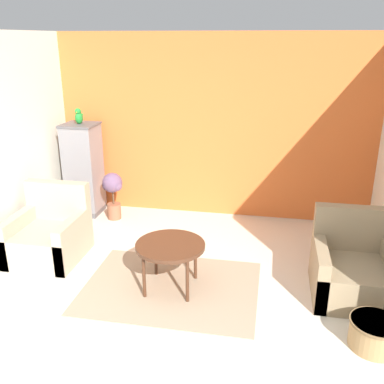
# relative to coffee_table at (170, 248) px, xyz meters

# --- Properties ---
(ground_plane) EXTENTS (20.00, 20.00, 0.00)m
(ground_plane) POSITION_rel_coffee_table_xyz_m (0.13, -1.10, -0.48)
(ground_plane) COLOR beige
(ground_plane) RESTS_ON ground
(wall_back_accent) EXTENTS (4.69, 0.06, 2.63)m
(wall_back_accent) POSITION_rel_coffee_table_xyz_m (0.13, 2.20, 0.84)
(wall_back_accent) COLOR orange
(wall_back_accent) RESTS_ON ground_plane
(wall_left) EXTENTS (0.06, 3.27, 2.63)m
(wall_left) POSITION_rel_coffee_table_xyz_m (-2.19, 0.53, 0.84)
(wall_left) COLOR silver
(wall_left) RESTS_ON ground_plane
(area_rug) EXTENTS (1.86, 1.39, 0.01)m
(area_rug) POSITION_rel_coffee_table_xyz_m (-0.00, 0.00, -0.47)
(area_rug) COLOR gray
(area_rug) RESTS_ON ground_plane
(coffee_table) EXTENTS (0.73, 0.73, 0.53)m
(coffee_table) POSITION_rel_coffee_table_xyz_m (0.00, 0.00, 0.00)
(coffee_table) COLOR #472819
(coffee_table) RESTS_ON ground_plane
(armchair_left) EXTENTS (0.81, 0.83, 0.87)m
(armchair_left) POSITION_rel_coffee_table_xyz_m (-1.62, 0.43, -0.21)
(armchair_left) COLOR tan
(armchair_left) RESTS_ON ground_plane
(armchair_right) EXTENTS (0.81, 0.83, 0.87)m
(armchair_right) POSITION_rel_coffee_table_xyz_m (1.89, 0.25, -0.21)
(armchair_right) COLOR #8E7A5B
(armchair_right) RESTS_ON ground_plane
(birdcage) EXTENTS (0.49, 0.49, 1.38)m
(birdcage) POSITION_rel_coffee_table_xyz_m (-1.76, 1.82, 0.22)
(birdcage) COLOR #555559
(birdcage) RESTS_ON ground_plane
(parrot) EXTENTS (0.11, 0.19, 0.23)m
(parrot) POSITION_rel_coffee_table_xyz_m (-1.76, 1.82, 1.01)
(parrot) COLOR #1E842D
(parrot) RESTS_ON birdcage
(potted_plant) EXTENTS (0.32, 0.29, 0.71)m
(potted_plant) POSITION_rel_coffee_table_xyz_m (-1.27, 1.68, -0.02)
(potted_plant) COLOR brown
(potted_plant) RESTS_ON ground_plane
(wicker_basket) EXTENTS (0.45, 0.45, 0.26)m
(wicker_basket) POSITION_rel_coffee_table_xyz_m (1.96, -0.57, -0.34)
(wicker_basket) COLOR #A37F51
(wicker_basket) RESTS_ON ground_plane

